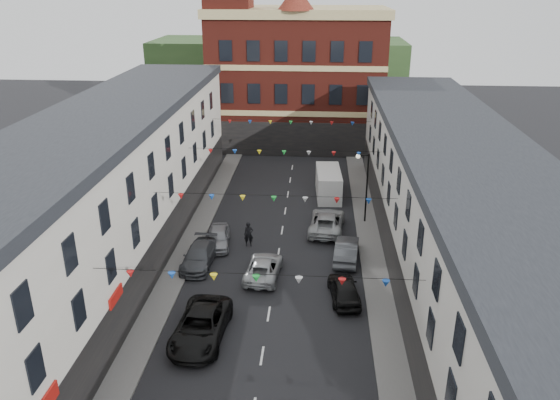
% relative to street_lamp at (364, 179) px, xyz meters
% --- Properties ---
extents(ground, '(160.00, 160.00, 0.00)m').
position_rel_street_lamp_xyz_m(ground, '(-6.55, -14.00, -3.90)').
color(ground, black).
rests_on(ground, ground).
extents(pavement_left, '(1.80, 64.00, 0.15)m').
position_rel_street_lamp_xyz_m(pavement_left, '(-13.45, -12.00, -3.83)').
color(pavement_left, '#605E5B').
rests_on(pavement_left, ground).
extents(pavement_right, '(1.80, 64.00, 0.15)m').
position_rel_street_lamp_xyz_m(pavement_right, '(0.35, -12.00, -3.83)').
color(pavement_right, '#605E5B').
rests_on(pavement_right, ground).
extents(terrace_left, '(8.40, 56.00, 10.70)m').
position_rel_street_lamp_xyz_m(terrace_left, '(-18.33, -13.00, 1.44)').
color(terrace_left, beige).
rests_on(terrace_left, ground).
extents(terrace_right, '(8.40, 56.00, 9.70)m').
position_rel_street_lamp_xyz_m(terrace_right, '(5.23, -13.00, 0.95)').
color(terrace_right, '#B9B5AD').
rests_on(terrace_right, ground).
extents(civic_building, '(20.60, 13.30, 18.50)m').
position_rel_street_lamp_xyz_m(civic_building, '(-6.55, 23.95, 4.23)').
color(civic_building, maroon).
rests_on(civic_building, ground).
extents(clock_tower, '(5.60, 5.60, 30.00)m').
position_rel_street_lamp_xyz_m(clock_tower, '(-14.05, 21.00, 11.03)').
color(clock_tower, maroon).
rests_on(clock_tower, ground).
extents(distant_hill, '(40.00, 14.00, 10.00)m').
position_rel_street_lamp_xyz_m(distant_hill, '(-10.55, 48.00, 1.10)').
color(distant_hill, '#2A4821').
rests_on(distant_hill, ground).
extents(street_lamp, '(1.10, 0.36, 6.00)m').
position_rel_street_lamp_xyz_m(street_lamp, '(0.00, 0.00, 0.00)').
color(street_lamp, black).
rests_on(street_lamp, ground).
extents(car_left_c, '(2.99, 6.00, 1.63)m').
position_rel_street_lamp_xyz_m(car_left_c, '(-10.15, -16.69, -3.09)').
color(car_left_c, black).
rests_on(car_left_c, ground).
extents(car_left_d, '(2.14, 4.97, 1.43)m').
position_rel_street_lamp_xyz_m(car_left_d, '(-12.05, -8.18, -3.19)').
color(car_left_d, '#45484E').
rests_on(car_left_d, ground).
extents(car_left_e, '(2.15, 4.34, 1.42)m').
position_rel_street_lamp_xyz_m(car_left_e, '(-11.22, -5.08, -3.19)').
color(car_left_e, '#919399').
rests_on(car_left_e, ground).
extents(car_right_d, '(2.25, 4.50, 1.47)m').
position_rel_street_lamp_xyz_m(car_right_d, '(-1.93, -12.02, -3.17)').
color(car_right_d, black).
rests_on(car_right_d, ground).
extents(car_right_e, '(2.08, 4.75, 1.52)m').
position_rel_street_lamp_xyz_m(car_right_e, '(-1.56, -6.65, -3.15)').
color(car_right_e, '#4E5156').
rests_on(car_right_e, ground).
extents(car_right_f, '(3.11, 5.92, 1.59)m').
position_rel_street_lamp_xyz_m(car_right_f, '(-2.95, -1.78, -3.11)').
color(car_right_f, '#9EA1A3').
rests_on(car_right_f, ground).
extents(moving_car, '(2.57, 4.94, 1.33)m').
position_rel_street_lamp_xyz_m(moving_car, '(-7.31, -9.46, -3.24)').
color(moving_car, '#AFB2B6').
rests_on(moving_car, ground).
extents(white_van, '(2.45, 5.73, 2.49)m').
position_rel_street_lamp_xyz_m(white_van, '(-2.75, 5.92, -2.66)').
color(white_van, silver).
rests_on(white_van, ground).
extents(pedestrian, '(0.77, 0.57, 1.93)m').
position_rel_street_lamp_xyz_m(pedestrian, '(-8.91, -4.95, -2.94)').
color(pedestrian, black).
rests_on(pedestrian, ground).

